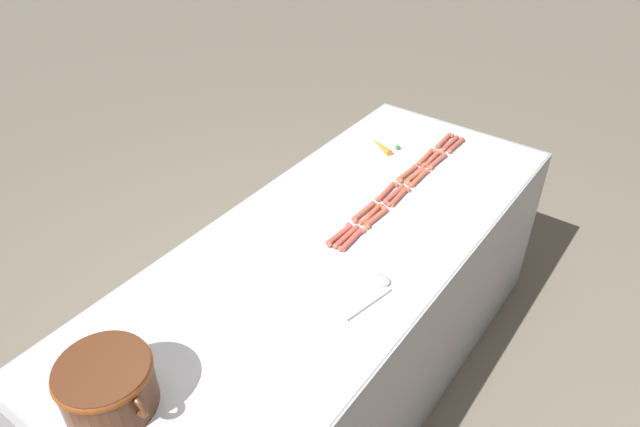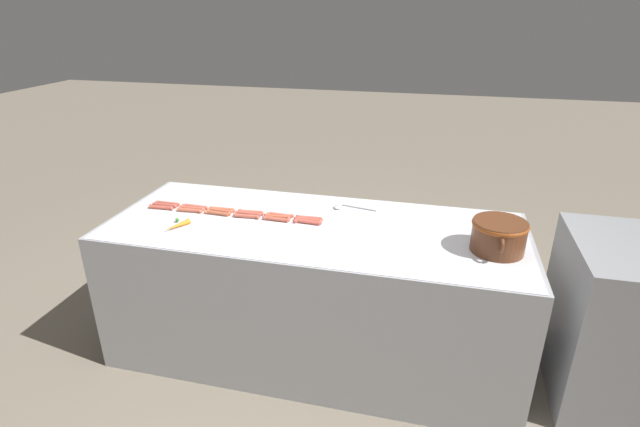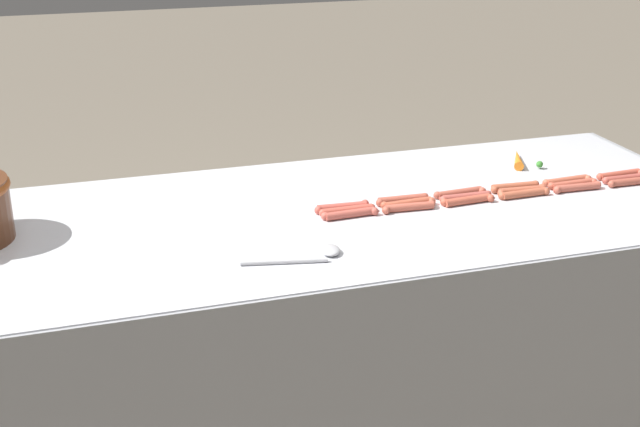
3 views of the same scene
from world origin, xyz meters
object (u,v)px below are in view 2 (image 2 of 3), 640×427
at_px(hot_dog_0, 168,203).
at_px(hot_dog_13, 190,210).
at_px(hot_dog_4, 280,215).
at_px(hot_dog_10, 277,217).
at_px(hot_dog_11, 308,220).
at_px(hot_dog_16, 276,219).
at_px(hot_dog_12, 161,207).
at_px(hot_dog_2, 222,209).
at_px(hot_dog_3, 251,212).
at_px(hot_dog_9, 248,214).
at_px(hot_dog_1, 195,206).
at_px(hot_dog_6, 165,205).
at_px(carrot, 177,225).
at_px(hot_dog_5, 309,218).
at_px(hot_dog_14, 217,213).
at_px(hot_dog_8, 219,211).
at_px(hot_dog_7, 192,208).
at_px(hot_dog_15, 246,216).
at_px(serving_spoon, 345,207).
at_px(bean_pot, 499,234).
at_px(hot_dog_17, 307,222).

height_order(hot_dog_0, hot_dog_13, same).
bearing_deg(hot_dog_0, hot_dog_4, 89.67).
xyz_separation_m(hot_dog_10, hot_dog_11, (-0.00, 0.19, 0.00)).
relative_size(hot_dog_11, hot_dog_16, 1.00).
bearing_deg(hot_dog_12, hot_dog_2, 98.98).
relative_size(hot_dog_3, hot_dog_12, 1.00).
bearing_deg(hot_dog_0, hot_dog_9, 86.82).
height_order(hot_dog_2, hot_dog_3, same).
relative_size(hot_dog_1, hot_dog_6, 1.00).
xyz_separation_m(hot_dog_1, carrot, (0.29, 0.04, 0.00)).
relative_size(hot_dog_5, hot_dog_13, 1.00).
bearing_deg(hot_dog_4, hot_dog_6, -87.99).
bearing_deg(hot_dog_9, hot_dog_14, -79.59).
relative_size(hot_dog_8, hot_dog_13, 1.00).
distance_m(hot_dog_3, hot_dog_7, 0.38).
height_order(hot_dog_0, hot_dog_12, same).
xyz_separation_m(hot_dog_0, hot_dog_15, (0.07, 0.56, 0.00)).
height_order(hot_dog_14, carrot, carrot).
bearing_deg(hot_dog_15, serving_spoon, 117.83).
distance_m(hot_dog_3, bean_pot, 1.42).
height_order(hot_dog_10, carrot, carrot).
bearing_deg(hot_dog_7, hot_dog_10, 90.24).
height_order(hot_dog_2, hot_dog_5, same).
bearing_deg(hot_dog_2, hot_dog_12, -81.02).
relative_size(hot_dog_15, hot_dog_16, 1.00).
distance_m(hot_dog_1, hot_dog_16, 0.56).
height_order(hot_dog_17, bean_pot, bean_pot).
xyz_separation_m(hot_dog_1, hot_dog_9, (0.03, 0.36, 0.00)).
distance_m(hot_dog_0, bean_pot, 1.98).
bearing_deg(hot_dog_17, hot_dog_12, -89.87).
xyz_separation_m(hot_dog_4, bean_pot, (0.15, 1.22, 0.08)).
relative_size(hot_dog_8, hot_dog_17, 1.00).
distance_m(hot_dog_9, serving_spoon, 0.60).
relative_size(hot_dog_7, hot_dog_15, 1.00).
xyz_separation_m(hot_dog_17, serving_spoon, (-0.28, 0.17, -0.00)).
relative_size(hot_dog_7, carrot, 0.99).
bearing_deg(hot_dog_17, hot_dog_13, -89.64).
distance_m(hot_dog_10, carrot, 0.57).
bearing_deg(hot_dog_14, hot_dog_4, 99.07).
bearing_deg(hot_dog_13, hot_dog_9, 95.61).
bearing_deg(carrot, hot_dog_8, 152.22).
distance_m(hot_dog_2, hot_dog_7, 0.19).
bearing_deg(hot_dog_3, hot_dog_15, -4.38).
bearing_deg(hot_dog_3, hot_dog_5, 89.86).
height_order(hot_dog_2, serving_spoon, hot_dog_2).
height_order(hot_dog_5, hot_dog_7, same).
bearing_deg(hot_dog_7, hot_dog_13, 0.55).
relative_size(hot_dog_15, carrot, 0.99).
bearing_deg(hot_dog_8, hot_dog_10, 89.65).
bearing_deg(hot_dog_8, hot_dog_2, 164.84).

